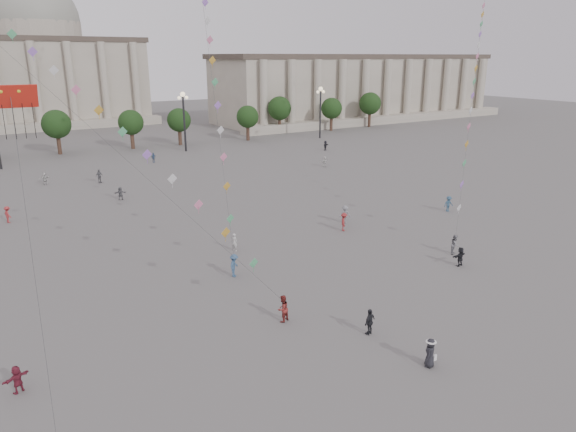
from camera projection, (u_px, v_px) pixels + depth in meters
ground at (379, 356)px, 29.76m from camera, size 360.00×360.00×0.00m
hall_east at (360, 88)px, 141.15m from camera, size 84.00×26.22×17.20m
hall_central at (42, 66)px, 130.49m from camera, size 48.30×34.30×35.50m
tree_row at (88, 122)px, 91.51m from camera, size 137.12×5.12×8.00m
lamp_post_mid_east at (184, 111)px, 91.96m from camera, size 2.00×0.90×10.65m
lamp_post_far_east at (320, 103)px, 107.01m from camera, size 2.00×0.90×10.65m
person_crowd_0 at (153, 158)px, 83.92m from camera, size 0.99×0.56×1.60m
person_crowd_3 at (460, 257)px, 42.37m from camera, size 1.54×0.60×1.63m
person_crowd_4 at (45, 179)px, 69.38m from camera, size 1.58×1.06×1.64m
person_crowd_6 at (345, 214)px, 53.17m from camera, size 1.43×1.25×1.91m
person_crowd_7 at (325, 162)px, 80.71m from camera, size 1.50×0.49×1.62m
person_crowd_8 at (344, 222)px, 50.93m from camera, size 1.25×1.36×1.84m
person_crowd_9 at (325, 145)px, 94.71m from camera, size 1.73×1.22×1.80m
person_crowd_12 at (120, 193)px, 61.97m from camera, size 1.55×0.84×1.60m
person_crowd_13 at (235, 242)px, 45.65m from camera, size 0.58×0.70×1.64m
person_crowd_14 at (449, 204)px, 57.28m from camera, size 1.23×0.82×1.77m
person_crowd_16 at (99, 176)px, 70.32m from camera, size 1.19×0.92×1.88m
person_crowd_17 at (8, 214)px, 53.43m from camera, size 1.00×1.29×1.76m
tourist_2 at (17, 379)px, 26.35m from camera, size 1.47×1.00×1.52m
tourist_4 at (370, 322)px, 31.88m from camera, size 1.08×0.70×1.72m
kite_flyer_0 at (283, 309)px, 33.40m from camera, size 1.07×0.94×1.83m
kite_flyer_1 at (234, 266)px, 40.25m from camera, size 1.34×1.35×1.87m
kite_flyer_2 at (455, 244)px, 44.95m from camera, size 1.06×1.00×1.74m
hat_person at (430, 352)px, 28.52m from camera, size 1.00×0.91×1.71m
dragon_kite at (13, 115)px, 22.65m from camera, size 2.20×4.51×15.82m
kite_train_east at (480, 34)px, 62.43m from camera, size 37.88×29.48×58.73m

